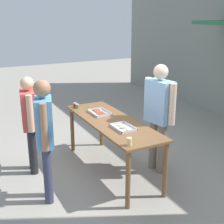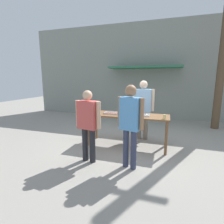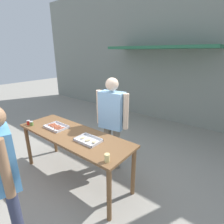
{
  "view_description": "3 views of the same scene",
  "coord_description": "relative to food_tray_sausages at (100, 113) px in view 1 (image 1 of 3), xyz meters",
  "views": [
    {
      "loc": [
        4.31,
        -2.24,
        2.61
      ],
      "look_at": [
        0.0,
        0.0,
        1.07
      ],
      "focal_mm": 50.0,
      "sensor_mm": 36.0,
      "label": 1
    },
    {
      "loc": [
        1.05,
        -4.67,
        1.9
      ],
      "look_at": [
        -0.44,
        -0.02,
        0.97
      ],
      "focal_mm": 28.0,
      "sensor_mm": 36.0,
      "label": 2
    },
    {
      "loc": [
        2.25,
        -1.76,
        2.27
      ],
      "look_at": [
        0.33,
        0.7,
        1.2
      ],
      "focal_mm": 28.0,
      "sensor_mm": 36.0,
      "label": 3
    }
  ],
  "objects": [
    {
      "name": "condiment_jar_ketchup",
      "position": [
        -0.47,
        -0.23,
        0.03
      ],
      "size": [
        0.07,
        0.07,
        0.08
      ],
      "color": "#567A38",
      "rests_on": "serving_table"
    },
    {
      "name": "beer_cup",
      "position": [
        1.44,
        -0.24,
        0.04
      ],
      "size": [
        0.07,
        0.07,
        0.11
      ],
      "color": "#DBC67A",
      "rests_on": "serving_table"
    },
    {
      "name": "person_customer_holding_hotdog",
      "position": [
        -0.18,
        -1.18,
        0.04
      ],
      "size": [
        0.65,
        0.32,
        1.65
      ],
      "rotation": [
        0.0,
        0.0,
        2.97
      ],
      "color": "#232328",
      "rests_on": "ground"
    },
    {
      "name": "serving_table",
      "position": [
        0.44,
        0.02,
        -0.13
      ],
      "size": [
        2.28,
        0.75,
        0.92
      ],
      "color": "brown",
      "rests_on": "ground"
    },
    {
      "name": "person_server_behind_table",
      "position": [
        0.77,
        0.72,
        0.17
      ],
      "size": [
        0.67,
        0.32,
        1.84
      ],
      "rotation": [
        0.0,
        0.0,
        0.15
      ],
      "color": "#756B5B",
      "rests_on": "ground"
    },
    {
      "name": "food_tray_sausages",
      "position": [
        0.0,
        0.0,
        0.0
      ],
      "size": [
        0.42,
        0.3,
        0.04
      ],
      "color": "silver",
      "rests_on": "serving_table"
    },
    {
      "name": "food_tray_buns",
      "position": [
        0.86,
        -0.0,
        0.0
      ],
      "size": [
        0.41,
        0.28,
        0.05
      ],
      "color": "silver",
      "rests_on": "serving_table"
    },
    {
      "name": "ground_plane",
      "position": [
        0.44,
        0.02,
        -0.93
      ],
      "size": [
        24.0,
        24.0,
        0.0
      ],
      "primitive_type": "plane",
      "color": "gray"
    },
    {
      "name": "person_customer_with_cup",
      "position": [
        0.78,
        -1.2,
        0.14
      ],
      "size": [
        0.58,
        0.33,
        1.78
      ],
      "rotation": [
        0.0,
        0.0,
        2.86
      ],
      "color": "#333851",
      "rests_on": "ground"
    },
    {
      "name": "condiment_jar_mustard",
      "position": [
        -0.57,
        -0.24,
        0.03
      ],
      "size": [
        0.07,
        0.07,
        0.08
      ],
      "color": "#B22319",
      "rests_on": "serving_table"
    }
  ]
}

